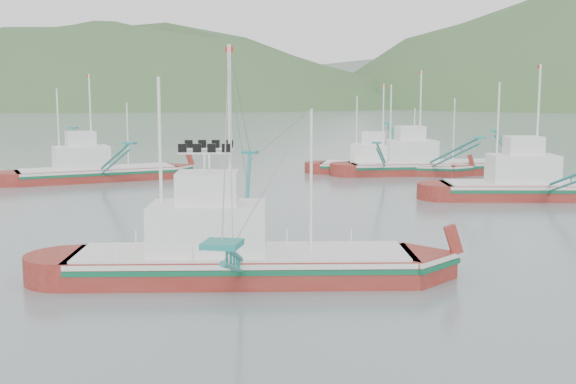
% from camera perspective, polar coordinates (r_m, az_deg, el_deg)
% --- Properties ---
extents(ground, '(1200.00, 1200.00, 0.00)m').
position_cam_1_polar(ground, '(34.10, -1.96, -6.71)').
color(ground, slate).
rests_on(ground, ground).
extents(main_boat, '(16.25, 28.08, 11.53)m').
position_cam_1_polar(main_boat, '(33.16, -3.93, -3.43)').
color(main_boat, maroon).
rests_on(main_boat, ground).
extents(bg_boat_right, '(16.36, 28.46, 11.63)m').
position_cam_1_polar(bg_boat_right, '(61.62, 19.27, 1.30)').
color(bg_boat_right, maroon).
rests_on(bg_boat_right, ground).
extents(bg_boat_left, '(20.58, 24.31, 11.09)m').
position_cam_1_polar(bg_boat_left, '(72.56, -14.91, 2.73)').
color(bg_boat_left, maroon).
rests_on(bg_boat_left, ground).
extents(bg_boat_far, '(13.93, 25.15, 10.17)m').
position_cam_1_polar(bg_boat_far, '(76.68, 7.66, 2.46)').
color(bg_boat_far, maroon).
rests_on(bg_boat_far, ground).
extents(bg_boat_extra, '(16.37, 27.83, 11.63)m').
position_cam_1_polar(bg_boat_extra, '(76.99, 10.62, 3.07)').
color(bg_boat_extra, maroon).
rests_on(bg_boat_extra, ground).
extents(headland_left, '(448.00, 308.00, 210.00)m').
position_cam_1_polar(headland_left, '(434.73, -14.54, 6.55)').
color(headland_left, '#36582D').
rests_on(headland_left, ground).
extents(ridge_distant, '(960.00, 400.00, 240.00)m').
position_cam_1_polar(ridge_distant, '(592.62, 13.38, 6.89)').
color(ridge_distant, slate).
rests_on(ridge_distant, ground).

